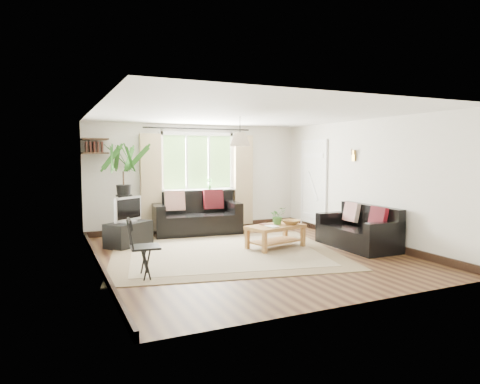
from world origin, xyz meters
name	(u,v)px	position (x,y,z in m)	size (l,w,h in m)	color
floor	(250,254)	(0.00, 0.00, 0.00)	(5.50, 5.50, 0.00)	black
ceiling	(250,114)	(0.00, 0.00, 2.40)	(5.50, 5.50, 0.00)	white
wall_back	(197,177)	(0.00, 2.75, 1.20)	(5.00, 0.02, 2.40)	silver
wall_front	(356,201)	(0.00, -2.75, 1.20)	(5.00, 0.02, 2.40)	silver
wall_left	(96,190)	(-2.50, 0.00, 1.20)	(0.02, 5.50, 2.40)	silver
wall_right	(365,181)	(2.50, 0.00, 1.20)	(0.02, 5.50, 2.40)	silver
rug	(224,252)	(-0.36, 0.26, 0.01)	(3.84, 3.29, 0.02)	beige
window	(198,162)	(0.00, 2.71, 1.55)	(2.50, 0.16, 2.16)	white
door	(314,186)	(2.47, 1.70, 1.00)	(0.06, 0.96, 2.06)	silver
corner_shelf	(95,146)	(-2.25, 2.50, 1.89)	(0.50, 0.50, 0.34)	black
pendant_lamp	(240,136)	(0.00, 0.40, 2.05)	(0.36, 0.36, 0.54)	beige
wall_sconce	(353,154)	(2.43, 0.30, 1.74)	(0.12, 0.12, 0.28)	beige
sofa_back	(196,214)	(-0.21, 2.23, 0.44)	(1.86, 0.93, 0.87)	black
sofa_right	(357,228)	(2.05, -0.35, 0.37)	(0.79, 1.57, 0.74)	black
coffee_table	(275,237)	(0.64, 0.22, 0.22)	(1.05, 0.57, 0.43)	brown
table_plant	(278,216)	(0.72, 0.29, 0.59)	(0.29, 0.25, 0.32)	#3B6D2B
bowl	(291,222)	(0.96, 0.20, 0.47)	(0.33, 0.33, 0.08)	olive
book_a	(268,227)	(0.40, 0.07, 0.44)	(0.17, 0.23, 0.02)	silver
book_b	(263,225)	(0.40, 0.28, 0.44)	(0.16, 0.22, 0.02)	#552F22
tv_stand	(129,234)	(-1.79, 1.54, 0.23)	(0.85, 0.48, 0.46)	black
tv	(128,209)	(-1.79, 1.54, 0.70)	(0.65, 0.22, 0.50)	#A5A5AA
palm_stand	(124,191)	(-1.73, 2.31, 0.98)	(0.76, 0.76, 1.96)	black
folding_chair	(145,248)	(-1.95, -0.67, 0.42)	(0.44, 0.44, 0.84)	black
sill_plant	(209,183)	(0.25, 2.63, 1.06)	(0.14, 0.10, 0.27)	#2D6023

